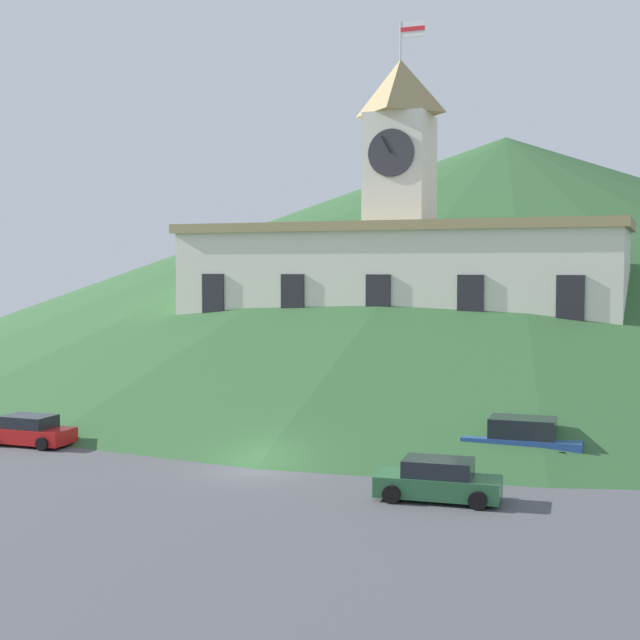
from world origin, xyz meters
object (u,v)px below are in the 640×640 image
at_px(car_silver_hatch, 153,405).
at_px(car_red_sedan, 29,431).
at_px(car_white_taxi, 335,434).
at_px(street_lamp_far_right, 453,351).
at_px(street_lamp_far_left, 308,347).
at_px(car_green_wagon, 438,481).
at_px(car_blue_van, 522,443).

xyz_separation_m(car_silver_hatch, car_red_sedan, (-1.28, -9.20, -0.02)).
bearing_deg(car_white_taxi, car_red_sedan, -161.60).
bearing_deg(street_lamp_far_right, street_lamp_far_left, 180.00).
xyz_separation_m(street_lamp_far_right, car_green_wagon, (3.58, -18.13, -3.10)).
distance_m(car_white_taxi, car_blue_van, 8.86).
distance_m(street_lamp_far_right, car_blue_van, 12.74).
height_order(street_lamp_far_left, car_white_taxi, street_lamp_far_left).
distance_m(car_white_taxi, car_red_sedan, 14.94).
distance_m(street_lamp_far_right, car_green_wagon, 18.74).
distance_m(car_silver_hatch, car_blue_van, 22.37).
distance_m(street_lamp_far_left, car_silver_hatch, 9.90).
bearing_deg(car_silver_hatch, street_lamp_far_right, 24.21).
bearing_deg(street_lamp_far_right, car_red_sedan, -138.86).
height_order(street_lamp_far_right, car_white_taxi, street_lamp_far_right).
height_order(street_lamp_far_left, car_green_wagon, street_lamp_far_left).
bearing_deg(car_blue_van, car_silver_hatch, -15.53).
bearing_deg(car_red_sedan, car_green_wagon, -8.88).
xyz_separation_m(street_lamp_far_left, car_silver_hatch, (-7.21, -6.06, -3.07)).
bearing_deg(car_blue_van, car_white_taxi, -4.95).
height_order(car_white_taxi, car_red_sedan, car_white_taxi).
xyz_separation_m(car_silver_hatch, car_green_wagon, (19.76, -12.08, 0.03)).
distance_m(street_lamp_far_left, car_white_taxi, 12.53).
distance_m(car_red_sedan, car_green_wagon, 21.24).
bearing_deg(car_blue_van, car_red_sedan, 7.71).
height_order(car_blue_van, car_green_wagon, car_blue_van).
bearing_deg(street_lamp_far_left, street_lamp_far_right, 0.00).
distance_m(car_red_sedan, car_blue_van, 23.45).
bearing_deg(car_blue_van, car_green_wagon, 71.40).
height_order(street_lamp_far_right, car_blue_van, street_lamp_far_right).
bearing_deg(car_white_taxi, street_lamp_far_left, 118.87).
relative_size(street_lamp_far_right, car_green_wagon, 1.12).
distance_m(street_lamp_far_right, car_white_taxi, 11.62).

